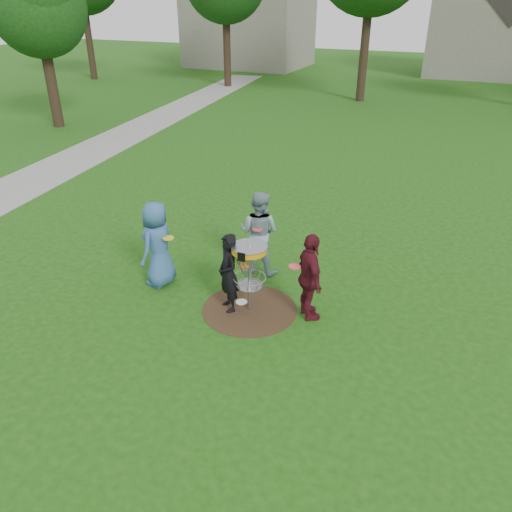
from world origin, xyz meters
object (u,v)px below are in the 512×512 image
at_px(player_blue, 158,244).
at_px(player_grey, 259,232).
at_px(disc_golf_basket, 249,262).
at_px(player_black, 228,273).
at_px(player_maroon, 310,277).

relative_size(player_blue, player_grey, 0.99).
height_order(player_blue, disc_golf_basket, player_blue).
bearing_deg(player_grey, disc_golf_basket, 108.55).
xyz_separation_m(player_black, disc_golf_basket, (0.37, 0.12, 0.25)).
relative_size(player_black, player_grey, 0.85).
height_order(player_blue, player_black, player_blue).
distance_m(player_blue, disc_golf_basket, 2.09).
xyz_separation_m(player_black, player_grey, (-0.08, 1.58, 0.13)).
bearing_deg(player_black, player_grey, 136.08).
relative_size(player_grey, disc_golf_basket, 1.30).
distance_m(player_grey, disc_golf_basket, 1.54).
distance_m(player_blue, player_grey, 2.08).
distance_m(player_grey, player_maroon, 1.97).
bearing_deg(disc_golf_basket, player_blue, 175.46).
height_order(player_grey, disc_golf_basket, player_grey).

